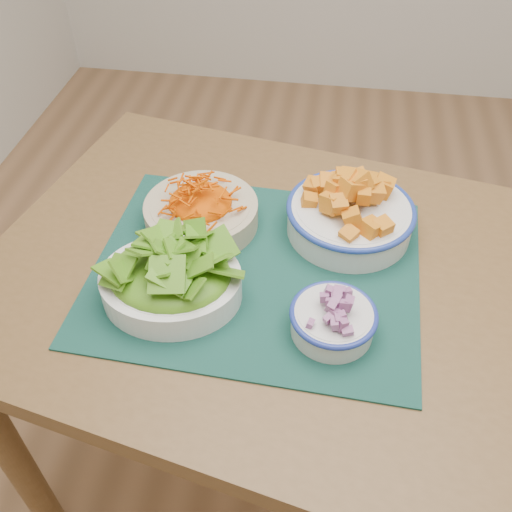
{
  "coord_description": "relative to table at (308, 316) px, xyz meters",
  "views": [
    {
      "loc": [
        -0.32,
        -0.83,
        1.46
      ],
      "look_at": [
        -0.42,
        -0.14,
        0.78
      ],
      "focal_mm": 40.0,
      "sensor_mm": 36.0,
      "label": 1
    }
  ],
  "objects": [
    {
      "name": "carrot_bowl",
      "position": [
        -0.22,
        0.11,
        0.15
      ],
      "size": [
        0.28,
        0.28,
        0.09
      ],
      "rotation": [
        0.0,
        0.0,
        -0.4
      ],
      "color": "#BDAE8D",
      "rests_on": "placemat"
    },
    {
      "name": "onion_bowl",
      "position": [
        0.04,
        -0.11,
        0.14
      ],
      "size": [
        0.14,
        0.14,
        0.07
      ],
      "rotation": [
        0.0,
        0.0,
        -0.02
      ],
      "color": "silver",
      "rests_on": "placemat"
    },
    {
      "name": "table",
      "position": [
        0.0,
        0.0,
        0.0
      ],
      "size": [
        1.28,
        0.97,
        0.75
      ],
      "rotation": [
        0.0,
        0.0,
        -0.19
      ],
      "color": "brown",
      "rests_on": "ground"
    },
    {
      "name": "lettuce_bowl",
      "position": [
        -0.23,
        -0.08,
        0.15
      ],
      "size": [
        0.25,
        0.22,
        0.1
      ],
      "rotation": [
        0.0,
        0.0,
        0.09
      ],
      "color": "white",
      "rests_on": "placemat"
    },
    {
      "name": "ground",
      "position": [
        0.33,
        0.15,
        -0.65
      ],
      "size": [
        4.0,
        4.0,
        0.0
      ],
      "primitive_type": "plane",
      "color": "#AA7B52",
      "rests_on": "ground"
    },
    {
      "name": "placemat",
      "position": [
        -0.1,
        0.0,
        0.11
      ],
      "size": [
        0.58,
        0.48,
        0.0
      ],
      "primitive_type": "cube",
      "rotation": [
        0.0,
        0.0,
        -0.03
      ],
      "color": "black",
      "rests_on": "table"
    },
    {
      "name": "squash_bowl",
      "position": [
        0.06,
        0.13,
        0.16
      ],
      "size": [
        0.29,
        0.29,
        0.11
      ],
      "rotation": [
        0.0,
        0.0,
        -0.36
      ],
      "color": "silver",
      "rests_on": "placemat"
    }
  ]
}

